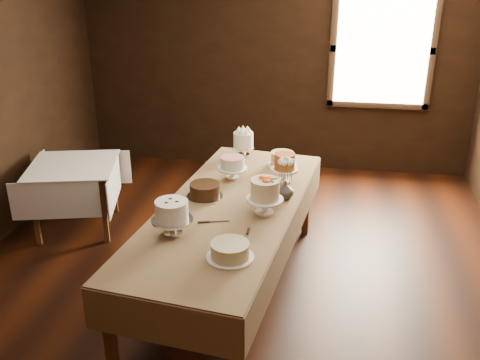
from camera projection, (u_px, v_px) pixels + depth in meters
name	position (u px, v px, depth m)	size (l,w,h in m)	color
floor	(236.00, 289.00, 4.69)	(5.00, 6.00, 0.01)	black
wall_back	(276.00, 62.00, 6.86)	(5.00, 0.02, 2.80)	black
window	(382.00, 50.00, 6.54)	(1.10, 0.05, 1.30)	#FFEABF
display_table	(229.00, 213.00, 4.35)	(1.38, 2.77, 0.82)	#492F19
side_table	(73.00, 172.00, 5.50)	(1.03, 1.03, 0.71)	#492F19
cake_meringue	(243.00, 145.00, 5.36)	(0.27, 0.27, 0.25)	silver
cake_speckled	(282.00, 159.00, 5.13)	(0.31, 0.31, 0.13)	white
cake_lattice	(232.00, 169.00, 4.83)	(0.29, 0.29, 0.20)	white
cake_caramel	(284.00, 170.00, 4.74)	(0.24, 0.24, 0.28)	white
cake_chocolate	(205.00, 191.00, 4.47)	(0.31, 0.31, 0.12)	silver
cake_flowers	(265.00, 198.00, 4.17)	(0.29, 0.29, 0.30)	white
cake_swirl	(172.00, 219.00, 3.86)	(0.30, 0.30, 0.27)	silver
cake_cream	(230.00, 251.00, 3.59)	(0.34, 0.34, 0.11)	white
cake_server_a	(219.00, 222.00, 4.08)	(0.24, 0.03, 0.01)	silver
cake_server_b	(246.00, 240.00, 3.83)	(0.24, 0.03, 0.01)	silver
cake_server_d	(273.00, 197.00, 4.49)	(0.24, 0.03, 0.01)	silver
cake_server_e	(182.00, 213.00, 4.21)	(0.24, 0.03, 0.01)	silver
flower_vase	(285.00, 190.00, 4.44)	(0.14, 0.14, 0.15)	#2D2823
flower_bouquet	(286.00, 168.00, 4.37)	(0.14, 0.14, 0.20)	white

